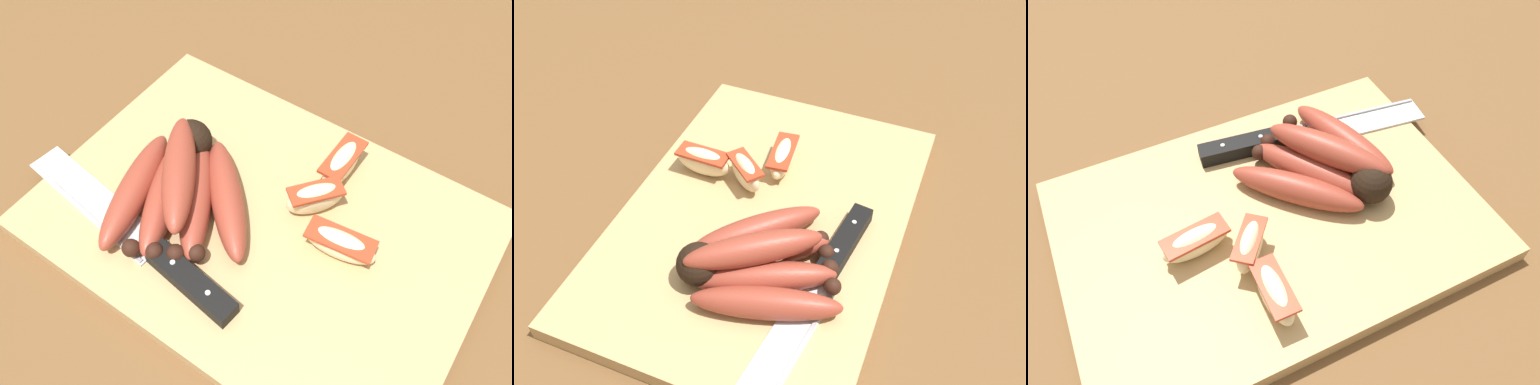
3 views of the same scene
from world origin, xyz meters
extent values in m
plane|color=brown|center=(0.00, 0.00, 0.00)|extent=(6.00, 6.00, 0.00)
cube|color=tan|center=(0.00, 0.01, 0.01)|extent=(0.43, 0.31, 0.02)
sphere|color=black|center=(0.11, -0.02, 0.04)|extent=(0.04, 0.04, 0.04)
ellipsoid|color=brown|center=(0.12, 0.06, 0.04)|extent=(0.07, 0.15, 0.03)
sphere|color=black|center=(0.07, 0.11, 0.04)|extent=(0.02, 0.02, 0.02)
ellipsoid|color=brown|center=(0.09, 0.05, 0.04)|extent=(0.09, 0.15, 0.03)
sphere|color=black|center=(0.05, 0.10, 0.04)|extent=(0.02, 0.02, 0.02)
ellipsoid|color=brown|center=(0.06, 0.03, 0.04)|extent=(0.11, 0.14, 0.03)
sphere|color=black|center=(0.04, 0.09, 0.04)|extent=(0.02, 0.02, 0.02)
ellipsoid|color=brown|center=(0.03, 0.02, 0.04)|extent=(0.13, 0.13, 0.03)
sphere|color=black|center=(0.02, 0.08, 0.04)|extent=(0.02, 0.02, 0.02)
ellipsoid|color=brown|center=(0.08, 0.03, 0.06)|extent=(0.11, 0.13, 0.04)
cylinder|color=white|center=(0.07, 0.05, 0.05)|extent=(0.02, 0.02, 0.00)
cube|color=silver|center=(0.15, 0.09, 0.02)|extent=(0.18, 0.06, 0.00)
cube|color=#99999E|center=(0.15, 0.10, 0.02)|extent=(0.18, 0.03, 0.00)
cube|color=black|center=(0.01, 0.11, 0.03)|extent=(0.10, 0.03, 0.02)
cylinder|color=#B2B2B7|center=(-0.01, 0.11, 0.04)|extent=(0.01, 0.01, 0.00)
cylinder|color=#B2B2B7|center=(0.03, 0.10, 0.04)|extent=(0.01, 0.01, 0.00)
ellipsoid|color=beige|center=(-0.08, 0.00, 0.04)|extent=(0.07, 0.03, 0.03)
cube|color=#B2381E|center=(-0.08, 0.00, 0.05)|extent=(0.07, 0.03, 0.00)
ellipsoid|color=beige|center=(-0.04, -0.08, 0.04)|extent=(0.03, 0.07, 0.04)
cube|color=#B2381E|center=(-0.04, -0.08, 0.05)|extent=(0.03, 0.06, 0.00)
ellipsoid|color=beige|center=(-0.04, -0.03, 0.04)|extent=(0.05, 0.06, 0.04)
cube|color=#B2381E|center=(-0.04, -0.03, 0.05)|extent=(0.05, 0.06, 0.00)
camera|label=1|loc=(-0.16, 0.25, 0.47)|focal=36.95mm
camera|label=2|loc=(0.41, 0.18, 0.51)|focal=41.20mm
camera|label=3|loc=(-0.13, -0.28, 0.44)|focal=35.08mm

